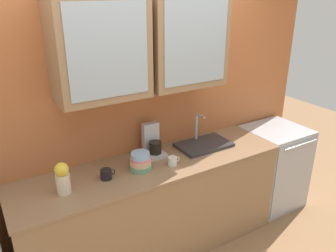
# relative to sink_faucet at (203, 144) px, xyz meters

# --- Properties ---
(ground_plane) EXTENTS (10.00, 10.00, 0.00)m
(ground_plane) POSITION_rel_sink_faucet_xyz_m (-0.58, -0.07, -0.94)
(ground_plane) COLOR #936B47
(back_wall_unit) EXTENTS (3.92, 0.48, 2.59)m
(back_wall_unit) POSITION_rel_sink_faucet_xyz_m (-0.59, 0.23, 0.54)
(back_wall_unit) COLOR #B76638
(back_wall_unit) RESTS_ON ground_plane
(counter) EXTENTS (2.41, 0.64, 0.91)m
(counter) POSITION_rel_sink_faucet_xyz_m (-0.58, -0.07, -0.48)
(counter) COLOR #93704C
(counter) RESTS_ON ground_plane
(sink_faucet) EXTENTS (0.51, 0.32, 0.30)m
(sink_faucet) POSITION_rel_sink_faucet_xyz_m (0.00, 0.00, 0.00)
(sink_faucet) COLOR #2D2D30
(sink_faucet) RESTS_ON counter
(bowl_stack) EXTENTS (0.19, 0.19, 0.15)m
(bowl_stack) POSITION_rel_sink_faucet_xyz_m (-0.72, -0.09, 0.05)
(bowl_stack) COLOR #669972
(bowl_stack) RESTS_ON counter
(vase) EXTENTS (0.10, 0.10, 0.25)m
(vase) POSITION_rel_sink_faucet_xyz_m (-1.36, -0.11, 0.10)
(vase) COLOR beige
(vase) RESTS_ON counter
(cup_near_sink) EXTENTS (0.11, 0.08, 0.08)m
(cup_near_sink) POSITION_rel_sink_faucet_xyz_m (-0.45, -0.17, 0.02)
(cup_near_sink) COLOR silver
(cup_near_sink) RESTS_ON counter
(cup_near_bowls) EXTENTS (0.12, 0.09, 0.08)m
(cup_near_bowls) POSITION_rel_sink_faucet_xyz_m (-1.02, -0.08, 0.02)
(cup_near_bowls) COLOR black
(cup_near_bowls) RESTS_ON counter
(dishwasher) EXTENTS (0.62, 0.62, 0.91)m
(dishwasher) POSITION_rel_sink_faucet_xyz_m (0.93, -0.07, -0.48)
(dishwasher) COLOR #ADAFB5
(dishwasher) RESTS_ON ground_plane
(coffee_maker) EXTENTS (0.17, 0.20, 0.29)m
(coffee_maker) POSITION_rel_sink_faucet_xyz_m (-0.49, 0.10, 0.09)
(coffee_maker) COLOR #B7B7BC
(coffee_maker) RESTS_ON counter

